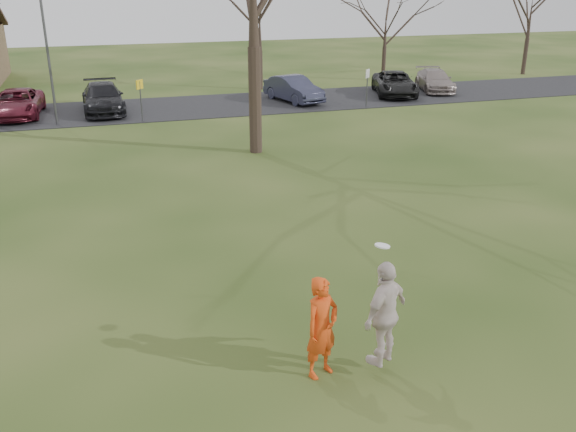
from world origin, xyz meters
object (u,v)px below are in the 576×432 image
(player_defender, at_px, (322,327))
(car_2, at_px, (17,103))
(catching_play, at_px, (385,313))
(car_6, at_px, (395,83))
(car_5, at_px, (294,89))
(car_7, at_px, (435,80))
(car_3, at_px, (103,98))
(lamp_post, at_px, (46,41))

(player_defender, xyz_separation_m, car_2, (-7.33, 25.06, -0.25))
(car_2, distance_m, catching_play, 26.71)
(car_6, bearing_deg, car_5, -161.08)
(player_defender, distance_m, car_5, 25.84)
(car_2, xyz_separation_m, car_7, (24.11, 0.51, -0.04))
(car_2, bearing_deg, car_7, 4.14)
(car_6, xyz_separation_m, catching_play, (-12.66, -25.26, 0.51))
(car_2, distance_m, car_7, 24.11)
(car_7, xyz_separation_m, catching_play, (-15.70, -25.86, 0.56))
(car_6, height_order, catching_play, catching_play)
(car_2, height_order, car_7, car_2)
(player_defender, bearing_deg, catching_play, -39.02)
(car_2, relative_size, car_6, 0.99)
(car_3, xyz_separation_m, catching_play, (4.21, -25.24, 0.46))
(player_defender, distance_m, car_3, 25.15)
(car_7, relative_size, lamp_post, 0.70)
(car_3, distance_m, car_5, 10.44)
(car_2, xyz_separation_m, car_3, (4.20, -0.11, 0.06))
(car_2, height_order, car_5, car_5)
(car_3, bearing_deg, car_6, -1.17)
(car_7, bearing_deg, car_5, -159.86)
(lamp_post, bearing_deg, car_2, 128.09)
(car_2, xyz_separation_m, lamp_post, (1.95, -2.49, 3.25))
(car_3, distance_m, car_6, 16.87)
(car_5, distance_m, catching_play, 25.84)
(car_2, bearing_deg, car_6, 2.69)
(catching_play, height_order, lamp_post, lamp_post)
(car_6, relative_size, car_7, 1.13)
(car_7, distance_m, catching_play, 30.26)
(player_defender, xyz_separation_m, car_5, (7.31, 24.79, -0.21))
(car_7, height_order, lamp_post, lamp_post)
(player_defender, relative_size, car_7, 0.44)
(catching_play, bearing_deg, player_defender, 165.11)
(car_2, relative_size, catching_play, 2.17)
(car_6, distance_m, lamp_post, 19.54)
(player_defender, distance_m, car_2, 26.11)
(car_2, relative_size, car_3, 0.97)
(car_5, relative_size, lamp_post, 0.69)
(car_2, xyz_separation_m, catching_play, (8.41, -25.34, 0.51))
(player_defender, relative_size, car_6, 0.39)
(player_defender, bearing_deg, lamp_post, 79.27)
(player_defender, xyz_separation_m, catching_play, (1.08, -0.29, 0.27))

